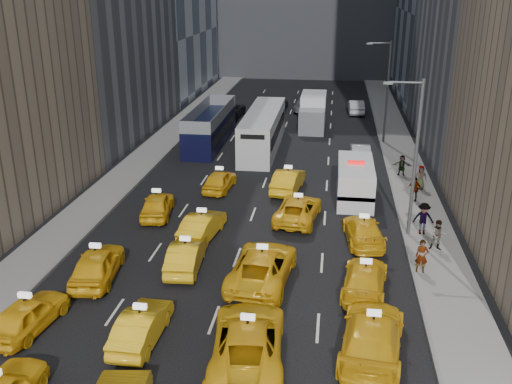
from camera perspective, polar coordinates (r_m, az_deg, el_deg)
ground at (r=23.82m, az=-5.25°, el=-15.21°), size 160.00×160.00×0.00m
sidewalk_west at (r=48.36m, az=-10.85°, el=3.53°), size 3.00×90.00×0.15m
sidewalk_east at (r=46.27m, az=14.68°, el=2.45°), size 3.00×90.00×0.15m
curb_west at (r=47.92m, az=-9.21°, el=3.50°), size 0.15×90.00×0.18m
curb_east at (r=46.11m, az=12.89°, el=2.56°), size 0.15×90.00×0.18m
streetlight_near at (r=32.37m, az=15.50°, el=3.68°), size 2.15×0.22×9.00m
streetlight_far at (r=51.76m, az=12.88°, el=10.02°), size 2.15×0.22×9.00m
taxi_4 at (r=26.17m, az=-21.85°, el=-11.31°), size 2.24×4.38×1.43m
taxi_5 at (r=24.18m, az=-11.39°, el=-12.98°), size 1.57×4.21×1.37m
taxi_6 at (r=22.68m, az=-0.80°, el=-14.60°), size 3.27×6.15×1.64m
taxi_7 at (r=23.33m, az=11.54°, el=-13.94°), size 3.01×5.96×1.66m
taxi_8 at (r=29.15m, az=-15.60°, el=-6.97°), size 2.41×4.85×1.59m
taxi_9 at (r=29.36m, az=-7.02°, el=-6.29°), size 1.80×4.42×1.43m
taxi_10 at (r=27.90m, az=0.64°, el=-7.40°), size 3.22×6.10×1.63m
taxi_11 at (r=27.52m, az=10.83°, el=-8.50°), size 2.50×5.00×1.39m
taxi_12 at (r=35.95m, az=-9.84°, el=-1.27°), size 2.28×4.47×1.46m
taxi_13 at (r=32.67m, az=-5.40°, el=-3.33°), size 2.11×4.54×1.44m
taxi_14 at (r=34.90m, az=4.22°, el=-1.73°), size 2.96×5.32×1.41m
taxi_15 at (r=32.46m, az=10.68°, el=-3.84°), size 2.50×4.95×1.38m
taxi_16 at (r=39.89m, az=-3.66°, el=1.15°), size 2.01×4.21×1.39m
taxi_17 at (r=39.67m, az=3.22°, el=1.17°), size 2.20×4.82×1.53m
nypd_van at (r=38.72m, az=9.88°, el=1.04°), size 2.59×6.16×2.61m
double_decker at (r=51.29m, az=-4.60°, el=6.62°), size 4.02×11.61×3.31m
city_bus at (r=49.60m, az=0.70°, el=6.20°), size 3.83×12.97×3.30m
box_truck at (r=57.18m, az=5.72°, el=7.97°), size 2.77×7.17×3.23m
misc_car_0 at (r=47.19m, az=10.37°, el=3.94°), size 1.58×4.31×1.41m
misc_car_1 at (r=61.53m, az=-2.66°, el=8.18°), size 2.99×5.87×1.59m
misc_car_2 at (r=64.92m, az=5.10°, el=8.78°), size 2.98×5.77×1.60m
misc_car_3 at (r=65.48m, az=2.43°, el=8.83°), size 1.67×4.00×1.35m
misc_car_4 at (r=64.31m, az=9.96°, el=8.40°), size 1.81×4.65×1.51m
pedestrian_0 at (r=29.55m, az=16.24°, el=-6.18°), size 0.66×0.46×1.72m
pedestrian_1 at (r=32.15m, az=17.76°, el=-4.14°), size 0.85×0.49×1.71m
pedestrian_2 at (r=33.84m, az=16.39°, el=-2.56°), size 1.23×0.52×1.89m
pedestrian_3 at (r=38.85m, az=15.58°, el=0.29°), size 1.04×0.74×1.62m
pedestrian_4 at (r=41.17m, az=16.14°, el=1.43°), size 0.83×0.46×1.69m
pedestrian_5 at (r=43.77m, az=14.38°, el=2.61°), size 1.45×0.57×1.53m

